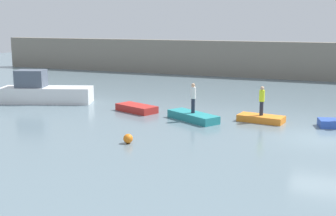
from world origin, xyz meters
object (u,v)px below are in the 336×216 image
person_hiviz_shirt (262,99)px  rowboat_red (137,108)px  rowboat_teal (193,117)px  rowboat_orange (261,119)px  motorboat (44,91)px  person_white_shirt (193,97)px  mooring_buoy (128,139)px

person_hiviz_shirt → rowboat_red: bearing=-179.2°
rowboat_teal → rowboat_orange: (3.82, 1.21, -0.04)m
rowboat_orange → rowboat_red: bearing=-171.9°
rowboat_red → rowboat_teal: size_ratio=0.81×
motorboat → person_white_shirt: size_ratio=3.79×
rowboat_red → rowboat_teal: (4.29, -1.09, 0.01)m
rowboat_red → person_hiviz_shirt: (8.10, 0.12, 1.12)m
motorboat → rowboat_teal: 12.13m
person_hiviz_shirt → mooring_buoy: bearing=-125.0°
rowboat_red → rowboat_orange: (8.10, 0.12, -0.03)m
person_hiviz_shirt → rowboat_teal: bearing=-162.4°
rowboat_teal → rowboat_orange: 4.00m
rowboat_teal → motorboat: bearing=-157.2°
person_hiviz_shirt → mooring_buoy: 8.86m
motorboat → rowboat_teal: (12.02, -1.53, -0.58)m
rowboat_orange → mooring_buoy: 8.79m
rowboat_red → motorboat: bearing=-161.5°
person_hiviz_shirt → rowboat_orange: bearing=-90.0°
rowboat_red → rowboat_orange: 8.11m
person_white_shirt → rowboat_teal: bearing=0.0°
rowboat_red → person_white_shirt: 4.59m
rowboat_orange → mooring_buoy: size_ratio=5.66×
rowboat_red → mooring_buoy: (3.06, -7.08, 0.01)m
rowboat_red → person_white_shirt: (4.29, -1.09, 1.23)m
motorboat → rowboat_teal: motorboat is taller
person_white_shirt → mooring_buoy: (-1.23, -5.98, -1.22)m
person_white_shirt → mooring_buoy: person_white_shirt is taller
mooring_buoy → rowboat_teal: bearing=78.4°
person_hiviz_shirt → motorboat: bearing=178.8°
motorboat → rowboat_orange: 15.85m
motorboat → person_hiviz_shirt: (15.84, -0.32, 0.53)m
person_hiviz_shirt → mooring_buoy: person_hiviz_shirt is taller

